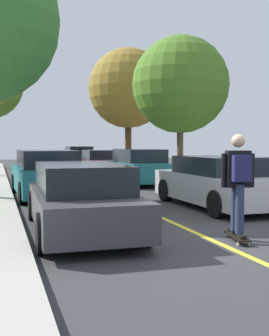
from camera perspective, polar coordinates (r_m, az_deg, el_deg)
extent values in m
plane|color=#353538|center=(8.05, 8.87, -8.85)|extent=(80.00, 80.00, 0.00)
cube|color=gold|center=(11.70, -0.03, -4.99)|extent=(0.12, 39.20, 0.01)
cube|color=#38383D|center=(8.28, -7.22, -5.08)|extent=(1.85, 4.49, 0.61)
cube|color=black|center=(8.18, -7.20, -1.23)|extent=(1.59, 2.84, 0.51)
cylinder|color=black|center=(7.02, 1.25, -7.93)|extent=(0.24, 0.65, 0.64)
cylinder|color=black|center=(6.73, -11.95, -8.50)|extent=(0.24, 0.65, 0.64)
cylinder|color=black|center=(9.92, -4.02, -4.64)|extent=(0.24, 0.65, 0.64)
cylinder|color=black|center=(9.72, -13.27, -4.88)|extent=(0.24, 0.65, 0.64)
cube|color=#196066|center=(13.81, -11.57, -1.48)|extent=(1.98, 4.59, 0.75)
cube|color=black|center=(13.79, -11.61, 1.20)|extent=(1.71, 2.76, 0.54)
cylinder|color=black|center=(12.45, -6.58, -3.04)|extent=(0.24, 0.65, 0.64)
cylinder|color=black|center=(12.19, -14.63, -3.26)|extent=(0.24, 0.65, 0.64)
cylinder|color=black|center=(15.51, -9.15, -1.81)|extent=(0.24, 0.65, 0.64)
cylinder|color=black|center=(15.30, -15.60, -1.96)|extent=(0.24, 0.65, 0.64)
cube|color=#B7B7BC|center=(11.59, 11.09, -2.50)|extent=(1.92, 4.45, 0.70)
cube|color=black|center=(11.48, 11.31, 0.36)|extent=(1.68, 2.54, 0.46)
cylinder|color=black|center=(12.59, 4.16, -2.96)|extent=(0.22, 0.64, 0.64)
cylinder|color=black|center=(13.36, 11.17, -2.65)|extent=(0.22, 0.64, 0.64)
cylinder|color=black|center=(9.87, 10.94, -4.73)|extent=(0.22, 0.64, 0.64)
cube|color=#196066|center=(17.81, 0.44, -0.37)|extent=(1.78, 4.31, 0.75)
cube|color=black|center=(17.64, 0.60, 1.67)|extent=(1.56, 2.61, 0.53)
cylinder|color=black|center=(18.98, -3.31, -0.85)|extent=(0.22, 0.64, 0.64)
cylinder|color=black|center=(19.46, 1.36, -0.75)|extent=(0.22, 0.64, 0.64)
cylinder|color=black|center=(16.20, -0.67, -1.56)|extent=(0.22, 0.64, 0.64)
cylinder|color=black|center=(16.76, 4.69, -1.41)|extent=(0.22, 0.64, 0.64)
cube|color=maroon|center=(24.68, -4.78, 0.49)|extent=(1.93, 4.74, 0.62)
cube|color=black|center=(24.57, -4.75, 1.80)|extent=(1.65, 2.76, 0.51)
cylinder|color=black|center=(26.16, -7.24, 0.26)|extent=(0.24, 0.65, 0.64)
cylinder|color=black|center=(26.45, -3.71, 0.31)|extent=(0.24, 0.65, 0.64)
cylinder|color=black|center=(22.93, -6.01, -0.16)|extent=(0.24, 0.65, 0.64)
cylinder|color=black|center=(23.26, -2.02, -0.09)|extent=(0.24, 0.65, 0.64)
cube|color=maroon|center=(30.77, -7.42, 1.15)|extent=(1.91, 4.22, 0.76)
cube|color=black|center=(30.78, -7.44, 2.36)|extent=(1.66, 2.80, 0.55)
cylinder|color=black|center=(32.03, -9.32, 0.79)|extent=(0.23, 0.64, 0.64)
cylinder|color=black|center=(32.29, -6.33, 0.83)|extent=(0.23, 0.64, 0.64)
cylinder|color=black|center=(29.28, -8.62, 0.57)|extent=(0.23, 0.64, 0.64)
cylinder|color=black|center=(29.56, -5.36, 0.61)|extent=(0.23, 0.64, 0.64)
cylinder|color=brown|center=(18.70, 6.08, 3.19)|extent=(0.28, 0.28, 3.05)
sphere|color=#4C7A23|center=(18.87, 6.13, 10.94)|extent=(4.16, 4.16, 4.16)
cylinder|color=#4C3823|center=(25.90, -0.85, 3.90)|extent=(0.39, 0.39, 3.66)
sphere|color=olive|center=(26.11, -0.85, 10.57)|extent=(4.76, 4.76, 4.76)
cube|color=black|center=(7.68, 13.47, -8.78)|extent=(0.41, 0.87, 0.02)
cylinder|color=beige|center=(7.98, 12.05, -8.77)|extent=(0.04, 0.06, 0.06)
cylinder|color=beige|center=(8.04, 13.36, -8.71)|extent=(0.04, 0.06, 0.06)
cylinder|color=beige|center=(7.35, 13.57, -9.84)|extent=(0.04, 0.06, 0.06)
cylinder|color=beige|center=(7.41, 14.99, -9.75)|extent=(0.04, 0.06, 0.06)
cube|color=#99999E|center=(8.00, 12.71, -8.46)|extent=(0.11, 0.06, 0.02)
cube|color=#99999E|center=(7.37, 14.29, -9.50)|extent=(0.11, 0.06, 0.02)
cube|color=black|center=(7.88, 12.98, -8.16)|extent=(0.16, 0.28, 0.06)
cube|color=black|center=(7.47, 14.00, -8.81)|extent=(0.16, 0.28, 0.06)
cylinder|color=#283351|center=(7.71, 13.24, -5.04)|extent=(0.18, 0.18, 0.83)
cylinder|color=#283351|center=(7.48, 13.81, -5.30)|extent=(0.18, 0.18, 0.83)
cube|color=black|center=(7.53, 13.59, -0.11)|extent=(0.44, 0.31, 0.63)
sphere|color=tan|center=(7.51, 13.64, 3.53)|extent=(0.23, 0.23, 0.23)
cylinder|color=black|center=(7.46, 11.79, -0.32)|extent=(0.11, 0.11, 0.58)
cylinder|color=black|center=(7.61, 15.34, -0.30)|extent=(0.11, 0.11, 0.58)
cube|color=#1E1E4C|center=(7.34, 14.07, -0.05)|extent=(0.33, 0.24, 0.44)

